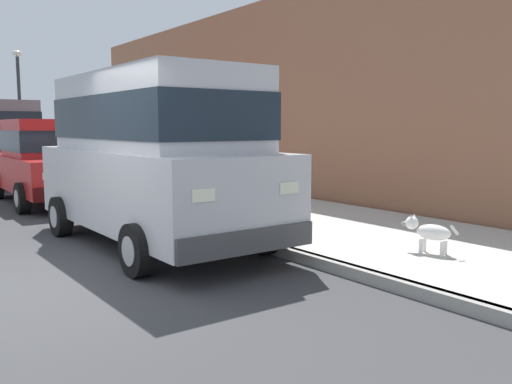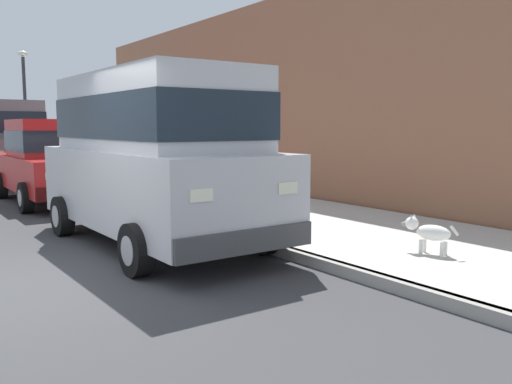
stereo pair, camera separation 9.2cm
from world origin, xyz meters
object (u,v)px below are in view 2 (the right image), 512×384
Objects in this scene: car_red_sedan at (52,160)px; dog_white at (428,231)px; car_silver_van at (154,151)px; street_lamp at (25,96)px; car_grey_van at (2,138)px.

car_red_sedan is 9.08m from dog_white.
car_silver_van is 14.56m from street_lamp.
car_red_sedan is 1.05× the size of street_lamp.
car_red_sedan is 5.47m from car_grey_van.
dog_white is at bearing -53.45° from car_silver_van.
car_grey_van is 3.94m from street_lamp.
street_lamp is (-0.90, 17.54, 2.48)m from dog_white.
dog_white is at bearing -75.19° from car_red_sedan.
car_grey_van is at bearing 90.50° from car_red_sedan.
car_silver_van is 11.08m from car_grey_van.
car_silver_van reaches higher than dog_white.
street_lamp reaches higher than car_silver_van.
dog_white is 0.17× the size of street_lamp.
street_lamp is (1.42, 14.41, 1.51)m from car_silver_van.
street_lamp is at bearing 84.37° from car_silver_van.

